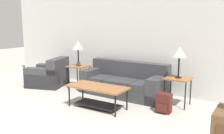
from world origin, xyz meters
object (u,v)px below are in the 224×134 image
object	(u,v)px
armchair	(49,76)
table_lamp_right	(179,53)
side_table_right	(178,81)
table_lamp_left	(78,46)
backpack	(164,103)
couch	(124,83)
side_table_left	(79,68)
coffee_table	(97,92)

from	to	relation	value
armchair	table_lamp_right	bearing A→B (deg)	4.17
side_table_right	table_lamp_left	world-z (taller)	table_lamp_left
backpack	couch	bearing A→B (deg)	152.92
table_lamp_right	backpack	world-z (taller)	table_lamp_right
side_table_left	backpack	distance (m)	2.75
side_table_left	table_lamp_right	distance (m)	2.82
side_table_right	backpack	bearing A→B (deg)	-99.22
armchair	table_lamp_right	xyz separation A→B (m)	(3.63, 0.26, 0.87)
backpack	side_table_left	bearing A→B (deg)	167.97
table_lamp_left	armchair	bearing A→B (deg)	-163.09
side_table_right	table_lamp_left	distance (m)	2.82
armchair	side_table_right	bearing A→B (deg)	4.17
side_table_left	backpack	world-z (taller)	side_table_left
backpack	armchair	bearing A→B (deg)	175.09
table_lamp_right	side_table_right	bearing A→B (deg)	180.00
table_lamp_right	backpack	distance (m)	1.12
side_table_left	table_lamp_right	xyz separation A→B (m)	(2.76, 0.00, 0.60)
couch	side_table_right	xyz separation A→B (m)	(1.38, -0.09, 0.25)
armchair	table_lamp_left	world-z (taller)	table_lamp_left
coffee_table	side_table_right	world-z (taller)	side_table_right
table_lamp_left	couch	bearing A→B (deg)	3.69
side_table_left	table_lamp_right	size ratio (longest dim) A/B	0.93
table_lamp_left	table_lamp_right	distance (m)	2.76
table_lamp_right	side_table_left	bearing A→B (deg)	180.00
table_lamp_right	backpack	size ratio (longest dim) A/B	1.68
table_lamp_right	couch	bearing A→B (deg)	176.30
couch	armchair	size ratio (longest dim) A/B	1.81
side_table_left	backpack	size ratio (longest dim) A/B	1.57
coffee_table	table_lamp_left	distance (m)	1.92
side_table_left	side_table_right	world-z (taller)	same
side_table_left	side_table_right	distance (m)	2.76
coffee_table	table_lamp_left	world-z (taller)	table_lamp_left
coffee_table	table_lamp_right	world-z (taller)	table_lamp_right
side_table_right	side_table_left	bearing A→B (deg)	180.00
table_lamp_left	table_lamp_right	bearing A→B (deg)	0.00
couch	backpack	distance (m)	1.45
side_table_right	table_lamp_left	xyz separation A→B (m)	(-2.76, 0.00, 0.60)
side_table_right	couch	bearing A→B (deg)	176.30
armchair	side_table_right	xyz separation A→B (m)	(3.63, 0.26, 0.26)
armchair	side_table_right	size ratio (longest dim) A/B	1.92
backpack	table_lamp_left	bearing A→B (deg)	167.97
couch	side_table_right	size ratio (longest dim) A/B	3.48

